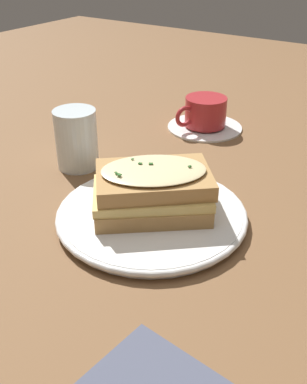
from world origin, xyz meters
name	(u,v)px	position (x,y,z in m)	size (l,w,h in m)	color
ground_plane	(146,217)	(0.00, 0.00, 0.00)	(2.40, 2.40, 0.00)	brown
dinner_plate	(154,213)	(-0.01, 0.00, 0.01)	(0.26, 0.26, 0.01)	white
sandwich	(154,189)	(-0.01, -0.01, 0.05)	(0.18, 0.18, 0.06)	#B2844C
teacup_with_saucer	(205,116)	(0.09, -0.33, 0.03)	(0.15, 0.15, 0.06)	white
water_glass	(76,139)	(0.18, -0.07, 0.05)	(0.07, 0.07, 0.10)	silver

